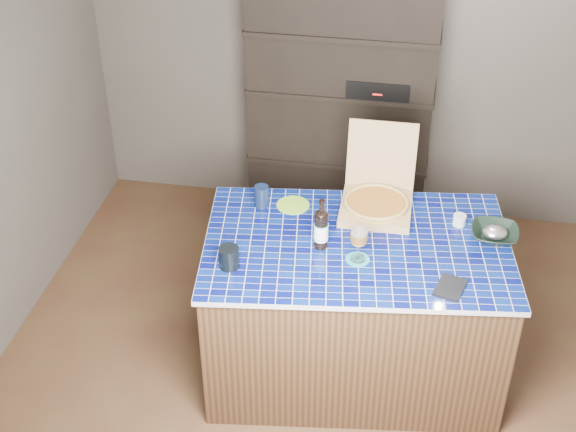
% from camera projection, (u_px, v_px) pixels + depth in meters
% --- Properties ---
extents(room, '(3.50, 3.50, 3.50)m').
position_uv_depth(room, '(305.00, 183.00, 3.91)').
color(room, brown).
rests_on(room, ground).
extents(shelving_unit, '(1.20, 0.41, 1.80)m').
position_uv_depth(shelving_unit, '(341.00, 106.00, 5.34)').
color(shelving_unit, black).
rests_on(shelving_unit, floor).
extents(kitchen_island, '(1.70, 1.20, 0.87)m').
position_uv_depth(kitchen_island, '(353.00, 307.00, 4.39)').
color(kitchen_island, '#49311D').
rests_on(kitchen_island, floor).
extents(pizza_box, '(0.38, 0.47, 0.42)m').
position_uv_depth(pizza_box, '(377.00, 200.00, 4.37)').
color(pizza_box, tan).
rests_on(pizza_box, kitchen_island).
extents(mead_bottle, '(0.08, 0.08, 0.29)m').
position_uv_depth(mead_bottle, '(321.00, 229.00, 4.05)').
color(mead_bottle, black).
rests_on(mead_bottle, kitchen_island).
extents(teal_trivet, '(0.12, 0.12, 0.01)m').
position_uv_depth(teal_trivet, '(358.00, 259.00, 4.02)').
color(teal_trivet, teal).
rests_on(teal_trivet, kitchen_island).
extents(wine_glass, '(0.09, 0.09, 0.20)m').
position_uv_depth(wine_glass, '(359.00, 237.00, 3.94)').
color(wine_glass, white).
rests_on(wine_glass, teal_trivet).
extents(tumbler, '(0.10, 0.10, 0.11)m').
position_uv_depth(tumbler, '(229.00, 257.00, 3.95)').
color(tumbler, black).
rests_on(tumbler, kitchen_island).
extents(dvd_case, '(0.17, 0.21, 0.01)m').
position_uv_depth(dvd_case, '(450.00, 287.00, 3.84)').
color(dvd_case, black).
rests_on(dvd_case, kitchen_island).
extents(bowl, '(0.25, 0.25, 0.06)m').
position_uv_depth(bowl, '(495.00, 234.00, 4.16)').
color(bowl, black).
rests_on(bowl, kitchen_island).
extents(foil_contents, '(0.13, 0.11, 0.06)m').
position_uv_depth(foil_contents, '(495.00, 232.00, 4.15)').
color(foil_contents, silver).
rests_on(foil_contents, bowl).
extents(white_jar, '(0.07, 0.07, 0.06)m').
position_uv_depth(white_jar, '(459.00, 220.00, 4.26)').
color(white_jar, silver).
rests_on(white_jar, kitchen_island).
extents(navy_cup, '(0.08, 0.08, 0.12)m').
position_uv_depth(navy_cup, '(262.00, 196.00, 4.39)').
color(navy_cup, black).
rests_on(navy_cup, kitchen_island).
extents(green_trivet, '(0.18, 0.18, 0.01)m').
position_uv_depth(green_trivet, '(293.00, 205.00, 4.43)').
color(green_trivet, '#82C62A').
rests_on(green_trivet, kitchen_island).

